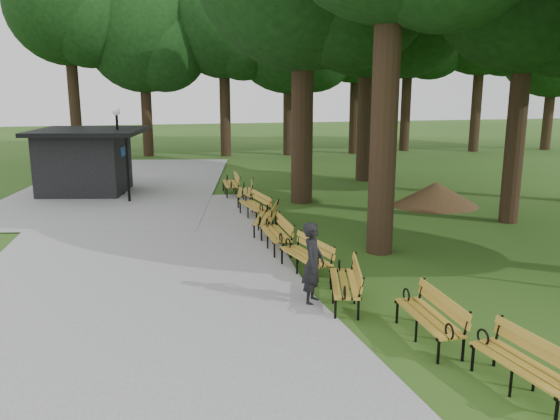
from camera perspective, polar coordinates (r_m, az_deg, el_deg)
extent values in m
plane|color=#274D16|center=(12.78, 3.46, -7.88)|extent=(100.00, 100.00, 0.00)
cube|color=gray|center=(15.22, -14.36, -4.72)|extent=(12.00, 38.00, 0.06)
imported|color=black|center=(11.71, 3.28, -5.35)|extent=(0.66, 0.75, 1.73)
cylinder|color=black|center=(23.64, -15.77, 5.31)|extent=(0.10, 0.10, 3.24)
sphere|color=white|center=(23.49, -16.02, 9.46)|extent=(0.32, 0.32, 0.32)
cone|color=#47301C|center=(21.68, 15.28, 1.56)|extent=(2.68, 2.68, 0.89)
cylinder|color=black|center=(14.97, 10.46, 11.09)|extent=(0.70, 0.70, 8.23)
cylinder|color=black|center=(19.58, 22.62, 8.99)|extent=(0.60, 0.60, 7.06)
cylinder|color=black|center=(21.21, 2.24, 11.49)|extent=(0.80, 0.80, 8.04)
cylinder|color=black|center=(26.34, 8.61, 11.16)|extent=(0.76, 0.76, 7.62)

